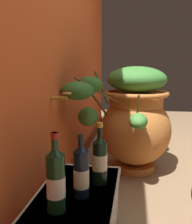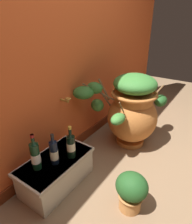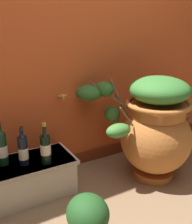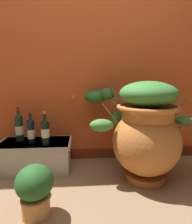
# 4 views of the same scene
# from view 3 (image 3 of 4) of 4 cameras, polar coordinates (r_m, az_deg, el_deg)

# --- Properties ---
(back_wall) EXTENTS (4.40, 0.33, 2.60)m
(back_wall) POSITION_cam_3_polar(r_m,az_deg,el_deg) (2.29, -6.06, 19.59)
(back_wall) COLOR #D15123
(back_wall) RESTS_ON ground_plane
(terracotta_urn) EXTENTS (1.05, 0.79, 0.87)m
(terracotta_urn) POSITION_cam_3_polar(r_m,az_deg,el_deg) (2.21, 12.64, -3.13)
(terracotta_urn) COLOR #C17033
(terracotta_urn) RESTS_ON ground_plane
(stone_ledge) EXTENTS (0.69, 0.37, 0.28)m
(stone_ledge) POSITION_cam_3_polar(r_m,az_deg,el_deg) (2.11, -14.42, -13.37)
(stone_ledge) COLOR beige
(stone_ledge) RESTS_ON ground_plane
(wine_bottle_left) EXTENTS (0.08, 0.08, 0.31)m
(wine_bottle_left) POSITION_cam_3_polar(r_m,az_deg,el_deg) (1.93, -10.92, -7.43)
(wine_bottle_left) COLOR black
(wine_bottle_left) RESTS_ON stone_ledge
(wine_bottle_middle) EXTENTS (0.08, 0.08, 0.33)m
(wine_bottle_middle) POSITION_cam_3_polar(r_m,az_deg,el_deg) (2.00, -19.80, -7.11)
(wine_bottle_middle) COLOR black
(wine_bottle_middle) RESTS_ON stone_ledge
(wine_bottle_right) EXTENTS (0.07, 0.07, 0.29)m
(wine_bottle_right) POSITION_cam_3_polar(r_m,az_deg,el_deg) (1.96, -15.56, -7.73)
(wine_bottle_right) COLOR black
(wine_bottle_right) RESTS_ON stone_ledge
(potted_shrub) EXTENTS (0.24, 0.26, 0.35)m
(potted_shrub) POSITION_cam_3_polar(r_m,az_deg,el_deg) (1.61, -1.78, -22.44)
(potted_shrub) COLOR #D68E4C
(potted_shrub) RESTS_ON ground_plane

